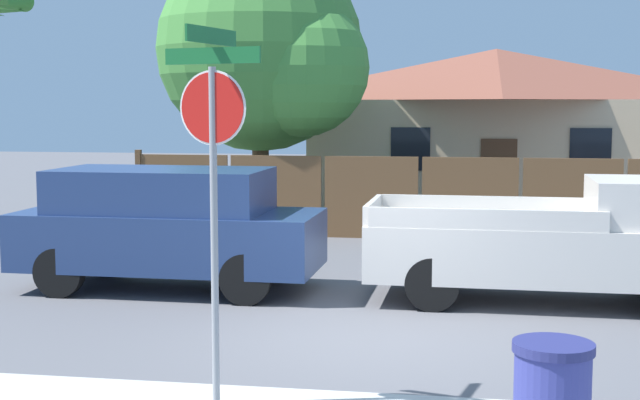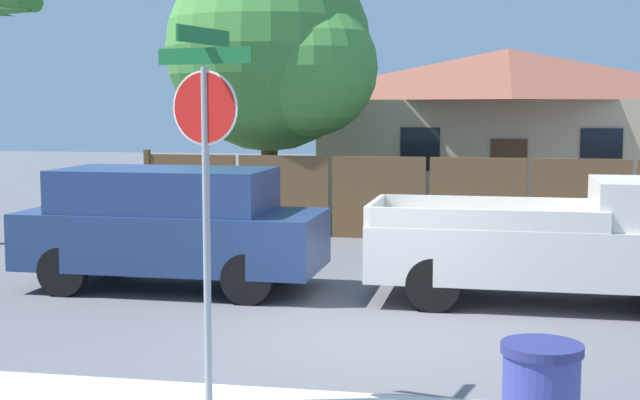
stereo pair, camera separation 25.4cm
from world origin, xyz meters
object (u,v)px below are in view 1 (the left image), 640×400
house (495,124)px  orange_pickup (563,243)px  red_suv (168,225)px  trash_bin (552,398)px  oak_tree (268,53)px  stop_sign (213,151)px

house → orange_pickup: bearing=-87.5°
red_suv → trash_bin: 7.83m
red_suv → trash_bin: size_ratio=4.94×
oak_tree → trash_bin: size_ratio=7.03×
oak_tree → trash_bin: (5.37, -13.40, -3.59)m
house → red_suv: 14.48m
house → oak_tree: 8.13m
orange_pickup → red_suv: bearing=-179.2°
trash_bin → red_suv: bearing=132.3°
trash_bin → orange_pickup: bearing=83.5°
orange_pickup → trash_bin: orange_pickup is taller
red_suv → orange_pickup: bearing=0.8°
house → red_suv: size_ratio=2.29×
red_suv → orange_pickup: size_ratio=0.90×
oak_tree → trash_bin: 14.87m
red_suv → house: bearing=69.2°
stop_sign → trash_bin: stop_sign is taller
orange_pickup → stop_sign: size_ratio=1.45×
house → trash_bin: (-0.07, -19.19, -1.83)m
house → trash_bin: bearing=-90.2°
red_suv → trash_bin: red_suv is taller
trash_bin → stop_sign: bearing=166.4°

